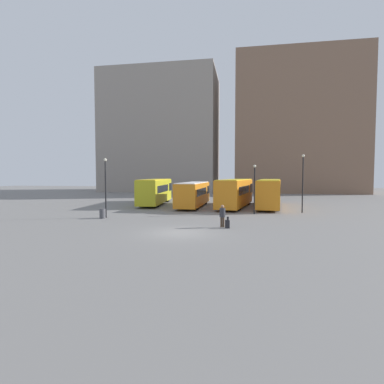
{
  "coord_description": "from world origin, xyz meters",
  "views": [
    {
      "loc": [
        4.13,
        -19.24,
        3.8
      ],
      "look_at": [
        -1.6,
        14.13,
        1.92
      ],
      "focal_mm": 28.0,
      "sensor_mm": 36.0,
      "label": 1
    }
  ],
  "objects_px": {
    "lamp_post_2": "(303,179)",
    "lamp_post_0": "(255,185)",
    "bus_0": "(156,191)",
    "traveler": "(222,214)",
    "bus_3": "(270,192)",
    "suitcase": "(227,224)",
    "bus_2": "(236,192)",
    "lamp_post_1": "(106,183)",
    "bus_1": "(194,193)",
    "trash_bin": "(103,214)"
  },
  "relations": [
    {
      "from": "bus_2",
      "to": "suitcase",
      "type": "xyz_separation_m",
      "value": [
        -0.2,
        -14.69,
        -1.51
      ]
    },
    {
      "from": "bus_1",
      "to": "bus_3",
      "type": "xyz_separation_m",
      "value": [
        9.09,
        1.02,
        0.18
      ]
    },
    {
      "from": "bus_3",
      "to": "trash_bin",
      "type": "height_order",
      "value": "bus_3"
    },
    {
      "from": "bus_0",
      "to": "lamp_post_1",
      "type": "height_order",
      "value": "lamp_post_1"
    },
    {
      "from": "bus_3",
      "to": "lamp_post_1",
      "type": "xyz_separation_m",
      "value": [
        -15.28,
        -11.82,
        1.36
      ]
    },
    {
      "from": "bus_2",
      "to": "lamp_post_1",
      "type": "relative_size",
      "value": 2.21
    },
    {
      "from": "bus_2",
      "to": "bus_3",
      "type": "xyz_separation_m",
      "value": [
        4.04,
        0.69,
        -0.02
      ]
    },
    {
      "from": "trash_bin",
      "to": "lamp_post_1",
      "type": "bearing_deg",
      "value": 77.36
    },
    {
      "from": "bus_3",
      "to": "lamp_post_1",
      "type": "bearing_deg",
      "value": 134.55
    },
    {
      "from": "bus_0",
      "to": "suitcase",
      "type": "xyz_separation_m",
      "value": [
        10.29,
        -16.51,
        -1.5
      ]
    },
    {
      "from": "lamp_post_1",
      "to": "lamp_post_2",
      "type": "bearing_deg",
      "value": 20.31
    },
    {
      "from": "bus_0",
      "to": "traveler",
      "type": "height_order",
      "value": "bus_0"
    },
    {
      "from": "bus_0",
      "to": "lamp_post_2",
      "type": "xyz_separation_m",
      "value": [
        17.32,
        -6.25,
        1.66
      ]
    },
    {
      "from": "bus_3",
      "to": "trash_bin",
      "type": "distance_m",
      "value": 19.74
    },
    {
      "from": "suitcase",
      "to": "bus_2",
      "type": "bearing_deg",
      "value": -19.67
    },
    {
      "from": "bus_3",
      "to": "traveler",
      "type": "relative_size",
      "value": 7.37
    },
    {
      "from": "lamp_post_0",
      "to": "lamp_post_2",
      "type": "distance_m",
      "value": 5.2
    },
    {
      "from": "bus_0",
      "to": "traveler",
      "type": "xyz_separation_m",
      "value": [
        9.9,
        -16.16,
        -0.82
      ]
    },
    {
      "from": "traveler",
      "to": "lamp_post_1",
      "type": "xyz_separation_m",
      "value": [
        -10.66,
        3.22,
        2.18
      ]
    },
    {
      "from": "traveler",
      "to": "lamp_post_2",
      "type": "xyz_separation_m",
      "value": [
        7.42,
        9.91,
        2.48
      ]
    },
    {
      "from": "bus_0",
      "to": "bus_1",
      "type": "xyz_separation_m",
      "value": [
        5.43,
        -2.15,
        -0.19
      ]
    },
    {
      "from": "lamp_post_1",
      "to": "trash_bin",
      "type": "relative_size",
      "value": 6.27
    },
    {
      "from": "traveler",
      "to": "lamp_post_1",
      "type": "bearing_deg",
      "value": 54.34
    },
    {
      "from": "bus_3",
      "to": "traveler",
      "type": "xyz_separation_m",
      "value": [
        -4.62,
        -15.03,
        -0.81
      ]
    },
    {
      "from": "bus_0",
      "to": "suitcase",
      "type": "bearing_deg",
      "value": -152.99
    },
    {
      "from": "lamp_post_0",
      "to": "trash_bin",
      "type": "distance_m",
      "value": 14.59
    },
    {
      "from": "bus_2",
      "to": "lamp_post_1",
      "type": "height_order",
      "value": "lamp_post_1"
    },
    {
      "from": "bus_2",
      "to": "trash_bin",
      "type": "bearing_deg",
      "value": 144.69
    },
    {
      "from": "bus_1",
      "to": "bus_2",
      "type": "relative_size",
      "value": 0.91
    },
    {
      "from": "traveler",
      "to": "lamp_post_0",
      "type": "bearing_deg",
      "value": -36.54
    },
    {
      "from": "bus_1",
      "to": "lamp_post_1",
      "type": "distance_m",
      "value": 12.54
    },
    {
      "from": "bus_2",
      "to": "bus_1",
      "type": "bearing_deg",
      "value": 102.83
    },
    {
      "from": "bus_1",
      "to": "bus_3",
      "type": "height_order",
      "value": "bus_3"
    },
    {
      "from": "lamp_post_0",
      "to": "trash_bin",
      "type": "xyz_separation_m",
      "value": [
        -13.34,
        -5.34,
        -2.48
      ]
    },
    {
      "from": "bus_0",
      "to": "bus_1",
      "type": "bearing_deg",
      "value": -116.5
    },
    {
      "from": "bus_1",
      "to": "bus_3",
      "type": "bearing_deg",
      "value": -82.15
    },
    {
      "from": "traveler",
      "to": "lamp_post_0",
      "type": "relative_size",
      "value": 0.34
    },
    {
      "from": "bus_1",
      "to": "lamp_post_2",
      "type": "distance_m",
      "value": 12.71
    },
    {
      "from": "suitcase",
      "to": "lamp_post_0",
      "type": "distance_m",
      "value": 9.1
    },
    {
      "from": "trash_bin",
      "to": "bus_1",
      "type": "bearing_deg",
      "value": 60.78
    },
    {
      "from": "lamp_post_2",
      "to": "lamp_post_0",
      "type": "bearing_deg",
      "value": -159.42
    },
    {
      "from": "bus_2",
      "to": "lamp_post_2",
      "type": "bearing_deg",
      "value": -113.88
    },
    {
      "from": "bus_2",
      "to": "lamp_post_2",
      "type": "relative_size",
      "value": 1.99
    },
    {
      "from": "bus_2",
      "to": "suitcase",
      "type": "bearing_deg",
      "value": -171.7
    },
    {
      "from": "bus_2",
      "to": "traveler",
      "type": "height_order",
      "value": "bus_2"
    },
    {
      "from": "traveler",
      "to": "lamp_post_1",
      "type": "distance_m",
      "value": 11.35
    },
    {
      "from": "trash_bin",
      "to": "bus_0",
      "type": "bearing_deg",
      "value": 86.31
    },
    {
      "from": "suitcase",
      "to": "lamp_post_0",
      "type": "height_order",
      "value": "lamp_post_0"
    },
    {
      "from": "traveler",
      "to": "suitcase",
      "type": "relative_size",
      "value": 1.94
    },
    {
      "from": "bus_0",
      "to": "bus_3",
      "type": "xyz_separation_m",
      "value": [
        14.52,
        -1.13,
        -0.0
      ]
    }
  ]
}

